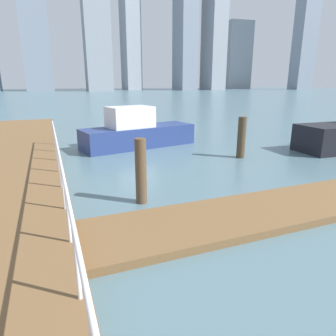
{
  "coord_description": "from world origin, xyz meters",
  "views": [
    {
      "loc": [
        -3.3,
        4.81,
        3.15
      ],
      "look_at": [
        -0.72,
        11.3,
        1.14
      ],
      "focal_mm": 31.98,
      "sensor_mm": 36.0,
      "label": 1
    }
  ],
  "objects": [
    {
      "name": "dock_piling_2",
      "position": [
        -1.17,
        12.1,
        0.88
      ],
      "size": [
        0.3,
        0.3,
        1.76
      ],
      "primitive_type": "cylinder",
      "color": "brown",
      "rests_on": "ground_plane"
    },
    {
      "name": "dock_piling_1",
      "position": [
        4.26,
        15.35,
        0.88
      ],
      "size": [
        0.35,
        0.35,
        1.75
      ],
      "primitive_type": "cylinder",
      "color": "#473826",
      "rests_on": "ground_plane"
    },
    {
      "name": "boardwalk_railing",
      "position": [
        -3.15,
        7.54,
        1.23
      ],
      "size": [
        0.06,
        23.57,
        1.08
      ],
      "color": "white",
      "rests_on": "boardwalk"
    },
    {
      "name": "ground_plane",
      "position": [
        0.0,
        20.0,
        0.0
      ],
      "size": [
        300.0,
        300.0,
        0.0
      ],
      "primitive_type": "plane",
      "color": "slate"
    },
    {
      "name": "moored_boat_2",
      "position": [
        0.75,
        19.22,
        0.73
      ],
      "size": [
        5.95,
        2.93,
        2.02
      ],
      "color": "navy",
      "rests_on": "ground_plane"
    },
    {
      "name": "skyline_tower_1",
      "position": [
        -4.64,
        129.44,
        14.87
      ],
      "size": [
        9.52,
        9.29,
        29.73
      ],
      "primitive_type": "cube",
      "rotation": [
        0.0,
        0.0,
        -0.01
      ],
      "color": "gray",
      "rests_on": "ground_plane"
    },
    {
      "name": "skyline_tower_2",
      "position": [
        15.7,
        121.55,
        25.5
      ],
      "size": [
        9.29,
        10.63,
        51.0
      ],
      "primitive_type": "cube",
      "rotation": [
        0.0,
        0.0,
        -0.03
      ],
      "color": "#8C939E",
      "rests_on": "ground_plane"
    },
    {
      "name": "skyline_tower_6",
      "position": [
        84.81,
        135.66,
        15.38
      ],
      "size": [
        12.53,
        9.8,
        30.75
      ],
      "primitive_type": "cube",
      "rotation": [
        0.0,
        0.0,
        -0.08
      ],
      "color": "#8C939E",
      "rests_on": "ground_plane"
    }
  ]
}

